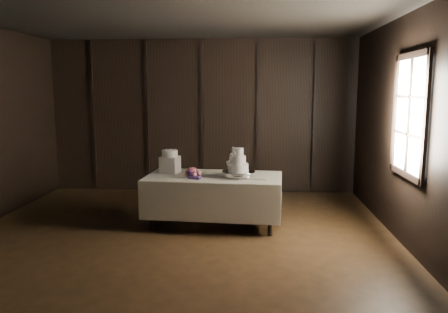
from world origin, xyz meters
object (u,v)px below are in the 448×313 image
small_cake (170,153)px  display_table (214,198)px  bouquet (192,173)px  cake_stand (238,174)px  wedding_cake (237,162)px  box_pedestal (170,165)px

small_cake → display_table: bearing=-16.3°
bouquet → cake_stand: bearing=3.0°
cake_stand → wedding_cake: size_ratio=1.42×
small_cake → bouquet: bearing=-40.7°
wedding_cake → bouquet: size_ratio=0.91×
wedding_cake → box_pedestal: size_ratio=1.31×
display_table → wedding_cake: size_ratio=6.02×
display_table → bouquet: bouquet is taller
box_pedestal → small_cake: (0.00, 0.00, 0.17)m
bouquet → small_cake: 0.57m
display_table → cake_stand: cake_stand is taller
display_table → bouquet: 0.52m
display_table → small_cake: size_ratio=8.51×
cake_stand → box_pedestal: bearing=164.2°
box_pedestal → small_cake: small_cake is taller
bouquet → box_pedestal: (-0.39, 0.34, 0.07)m
cake_stand → box_pedestal: 1.11m
bouquet → display_table: bearing=23.6°
cake_stand → wedding_cake: (-0.03, -0.01, 0.18)m
wedding_cake → box_pedestal: wedding_cake is taller
cake_stand → small_cake: size_ratio=2.00×
wedding_cake → cake_stand: bearing=8.7°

